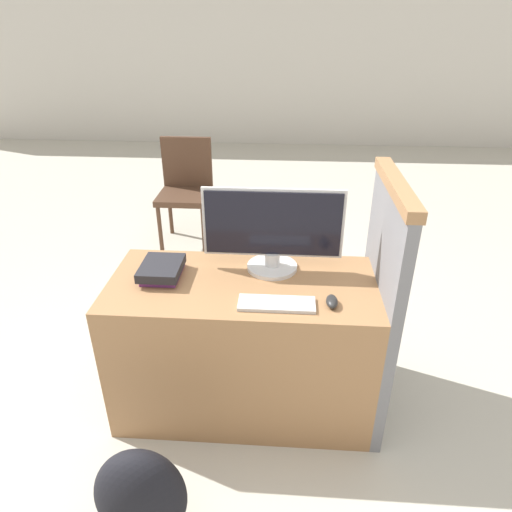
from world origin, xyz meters
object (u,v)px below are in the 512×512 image
book_stack (162,270)px  keyboard (277,304)px  far_chair (186,185)px  monitor (273,230)px  backpack (141,499)px  mouse (332,301)px

book_stack → keyboard: bearing=-20.6°
keyboard → far_chair: 2.31m
monitor → far_chair: (-0.83, 1.81, -0.43)m
backpack → far_chair: (-0.37, 2.71, 0.30)m
keyboard → mouse: mouse is taller
keyboard → backpack: keyboard is taller
keyboard → far_chair: bearing=111.9°
monitor → backpack: bearing=-117.0°
book_stack → backpack: size_ratio=0.54×
mouse → book_stack: size_ratio=0.40×
monitor → far_chair: monitor is taller
book_stack → far_chair: (-0.30, 1.92, -0.26)m
keyboard → backpack: (-0.49, -0.58, -0.53)m
far_chair → keyboard: bearing=-13.6°
mouse → book_stack: book_stack is taller
monitor → mouse: (0.27, -0.31, -0.19)m
monitor → keyboard: monitor is taller
book_stack → backpack: 0.97m
mouse → far_chair: (-1.09, 2.12, -0.24)m
far_chair → backpack: bearing=-27.8°
mouse → backpack: bearing=-140.8°
backpack → monitor: bearing=63.0°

